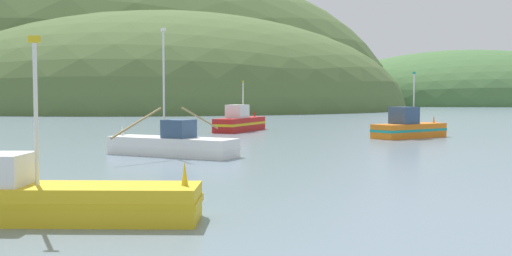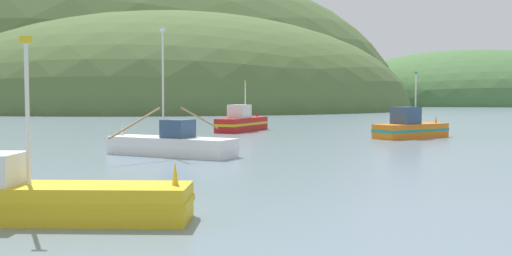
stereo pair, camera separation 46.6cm
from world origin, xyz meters
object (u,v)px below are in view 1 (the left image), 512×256
at_px(fishing_boat_red, 240,122).
at_px(fishing_boat_white, 172,144).
at_px(fishing_boat_orange, 408,128).
at_px(fishing_boat_yellow, 26,199).

relative_size(fishing_boat_red, fishing_boat_white, 0.99).
distance_m(fishing_boat_orange, fishing_boat_white, 23.73).
bearing_deg(fishing_boat_white, fishing_boat_yellow, 111.71).
relative_size(fishing_boat_orange, fishing_boat_yellow, 0.77).
xyz_separation_m(fishing_boat_red, fishing_boat_white, (-10.42, -22.14, -0.21)).
bearing_deg(fishing_boat_white, fishing_boat_orange, -114.30).
xyz_separation_m(fishing_boat_orange, fishing_boat_yellow, (-28.93, -25.84, -0.21)).
relative_size(fishing_boat_white, fishing_boat_yellow, 0.80).
xyz_separation_m(fishing_boat_orange, fishing_boat_red, (-11.60, 13.30, 0.05)).
height_order(fishing_boat_orange, fishing_boat_white, fishing_boat_white).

